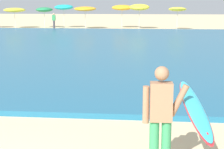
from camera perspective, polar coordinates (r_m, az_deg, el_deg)
name	(u,v)px	position (r m, az deg, el deg)	size (l,w,h in m)	color
sea	(105,46)	(22.54, -1.11, 4.37)	(120.00, 28.00, 0.14)	#1E6084
surfer_with_board	(176,112)	(5.82, 9.75, -5.58)	(0.96, 2.78, 1.73)	#338E56
beach_umbrella_1	(15,10)	(39.99, -14.64, 9.49)	(2.21, 2.21, 2.10)	beige
beach_umbrella_2	(44,10)	(40.32, -10.29, 9.70)	(1.77, 1.77, 2.14)	beige
beach_umbrella_3	(64,7)	(39.77, -7.37, 10.14)	(1.96, 1.99, 2.48)	beige
beach_umbrella_4	(85,9)	(37.95, -4.12, 9.96)	(2.21, 2.23, 2.28)	beige
beach_umbrella_5	(122,8)	(39.26, 1.54, 10.17)	(2.12, 2.16, 2.45)	beige
beach_umbrella_6	(139,7)	(37.80, 4.19, 10.20)	(2.02, 2.07, 2.56)	beige
beach_umbrella_7	(177,9)	(37.16, 9.95, 9.77)	(1.72, 1.74, 2.24)	beige
beachgoer_near_row_left	(54,20)	(38.49, -8.85, 8.15)	(0.32, 0.20, 1.58)	#383842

